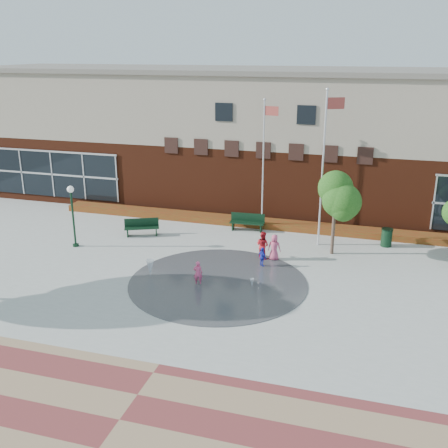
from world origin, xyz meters
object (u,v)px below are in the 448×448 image
(flagpole_left, at_px, (264,159))
(bench_left, at_px, (142,230))
(flagpole_right, at_px, (324,161))
(trash_can, at_px, (387,237))
(child_splash, at_px, (198,273))

(flagpole_left, bearing_deg, bench_left, -146.09)
(flagpole_right, height_order, trash_can, flagpole_right)
(trash_can, distance_m, child_splash, 11.36)
(flagpole_right, xyz_separation_m, bench_left, (-10.17, -1.40, -4.47))
(bench_left, relative_size, child_splash, 1.77)
(flagpole_left, bearing_deg, flagpole_right, -12.70)
(flagpole_left, distance_m, child_splash, 9.21)
(flagpole_right, relative_size, bench_left, 4.19)
(child_splash, bearing_deg, bench_left, -59.21)
(flagpole_left, height_order, bench_left, flagpole_left)
(flagpole_left, xyz_separation_m, child_splash, (-1.23, -8.31, -3.78))
(bench_left, distance_m, child_splash, 7.61)
(bench_left, bearing_deg, trash_can, -15.72)
(bench_left, xyz_separation_m, child_splash, (5.36, -5.40, 0.25))
(flagpole_right, distance_m, bench_left, 11.19)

